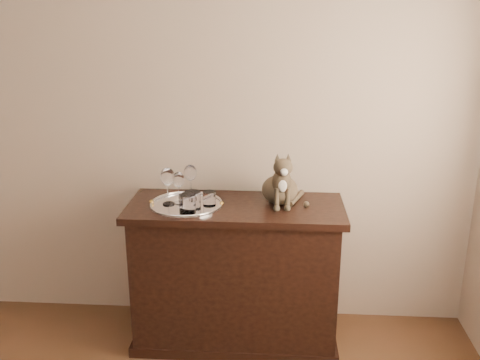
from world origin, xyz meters
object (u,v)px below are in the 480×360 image
at_px(wine_glass_b, 191,181).
at_px(cat, 280,176).
at_px(sideboard, 236,274).
at_px(wine_glass_d, 179,188).
at_px(tumbler_c, 209,199).
at_px(tray, 187,205).
at_px(wine_glass_c, 168,186).
at_px(tumbler_a, 193,200).
at_px(tumbler_b, 187,204).

relative_size(wine_glass_b, cat, 0.62).
distance_m(sideboard, wine_glass_d, 0.61).
height_order(wine_glass_b, tumbler_c, wine_glass_b).
distance_m(sideboard, tray, 0.51).
bearing_deg(tray, sideboard, 6.38).
height_order(tray, wine_glass_c, wine_glass_c).
distance_m(sideboard, tumbler_c, 0.50).
distance_m(tumbler_a, tumbler_b, 0.06).
bearing_deg(tumbler_c, sideboard, 16.00).
xyz_separation_m(tray, tumbler_a, (0.05, -0.07, 0.05)).
height_order(tumbler_a, cat, cat).
relative_size(sideboard, cat, 3.86).
relative_size(wine_glass_c, tumbler_a, 2.12).
bearing_deg(wine_glass_b, tumbler_c, -46.76).
bearing_deg(tumbler_a, sideboard, 23.99).
bearing_deg(tumbler_c, wine_glass_c, 177.95).
distance_m(sideboard, cat, 0.63).
height_order(sideboard, wine_glass_b, wine_glass_b).
distance_m(wine_glass_b, cat, 0.51).
xyz_separation_m(tumbler_a, tumbler_c, (0.08, 0.06, -0.01)).
xyz_separation_m(wine_glass_c, cat, (0.61, 0.09, 0.04)).
relative_size(sideboard, tray, 3.00).
height_order(sideboard, tumbler_b, tumbler_b).
bearing_deg(sideboard, wine_glass_d, -178.36).
relative_size(tray, wine_glass_d, 2.24).
xyz_separation_m(wine_glass_c, wine_glass_d, (0.06, 0.02, -0.02)).
xyz_separation_m(sideboard, tray, (-0.27, -0.03, 0.43)).
xyz_separation_m(sideboard, tumbler_a, (-0.22, -0.10, 0.48)).
relative_size(tumbler_b, cat, 0.32).
bearing_deg(wine_glass_b, tumbler_b, -85.22).
distance_m(wine_glass_c, tumbler_b, 0.18).
xyz_separation_m(tumbler_a, cat, (0.46, 0.15, 0.10)).
xyz_separation_m(sideboard, cat, (0.24, 0.05, 0.58)).
bearing_deg(tumbler_b, wine_glass_d, 116.29).
xyz_separation_m(wine_glass_b, wine_glass_c, (-0.11, -0.12, 0.01)).
height_order(tumbler_a, tumbler_c, tumbler_a).
bearing_deg(tumbler_c, wine_glass_d, 169.76).
height_order(sideboard, tray, tray).
xyz_separation_m(wine_glass_b, cat, (0.51, -0.04, 0.05)).
bearing_deg(wine_glass_d, cat, 6.40).
distance_m(tumbler_c, cat, 0.41).
bearing_deg(tumbler_a, wine_glass_d, 135.37).
bearing_deg(tray, wine_glass_b, 86.85).
distance_m(wine_glass_b, wine_glass_c, 0.16).
height_order(sideboard, wine_glass_c, wine_glass_c).
xyz_separation_m(sideboard, wine_glass_c, (-0.37, -0.03, 0.54)).
bearing_deg(tray, wine_glass_d, 154.35).
xyz_separation_m(tray, tumbler_b, (0.03, -0.12, 0.05)).
bearing_deg(tumbler_a, tumbler_b, -110.67).
relative_size(wine_glass_c, tumbler_b, 2.09).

